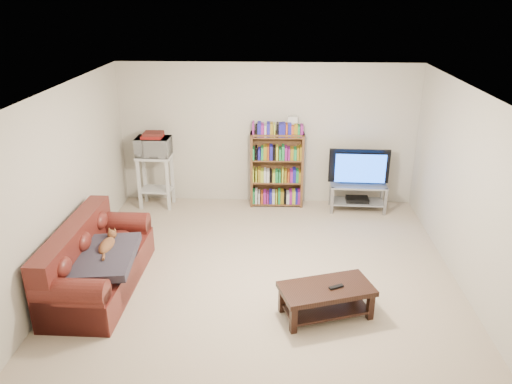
# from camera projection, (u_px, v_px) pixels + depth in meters

# --- Properties ---
(floor) EXTENTS (5.00, 5.00, 0.00)m
(floor) POSITION_uv_depth(u_px,v_px,m) (262.00, 274.00, 6.57)
(floor) COLOR beige
(floor) RESTS_ON ground
(ceiling) EXTENTS (5.00, 5.00, 0.00)m
(ceiling) POSITION_uv_depth(u_px,v_px,m) (263.00, 91.00, 5.67)
(ceiling) COLOR white
(ceiling) RESTS_ON ground
(wall_back) EXTENTS (5.00, 0.00, 5.00)m
(wall_back) POSITION_uv_depth(u_px,v_px,m) (268.00, 135.00, 8.43)
(wall_back) COLOR beige
(wall_back) RESTS_ON ground
(wall_front) EXTENTS (5.00, 0.00, 5.00)m
(wall_front) POSITION_uv_depth(u_px,v_px,m) (252.00, 310.00, 3.81)
(wall_front) COLOR beige
(wall_front) RESTS_ON ground
(wall_left) EXTENTS (0.00, 5.00, 5.00)m
(wall_left) POSITION_uv_depth(u_px,v_px,m) (63.00, 186.00, 6.23)
(wall_left) COLOR beige
(wall_left) RESTS_ON ground
(wall_right) EXTENTS (0.00, 5.00, 5.00)m
(wall_right) POSITION_uv_depth(u_px,v_px,m) (469.00, 193.00, 6.01)
(wall_right) COLOR beige
(wall_right) RESTS_ON ground
(sofa) EXTENTS (0.87, 1.96, 0.84)m
(sofa) POSITION_uv_depth(u_px,v_px,m) (94.00, 266.00, 6.18)
(sofa) COLOR #5C1D17
(sofa) RESTS_ON floor
(blanket) EXTENTS (0.82, 1.03, 0.18)m
(blanket) POSITION_uv_depth(u_px,v_px,m) (102.00, 257.00, 5.97)
(blanket) COLOR #322D38
(blanket) RESTS_ON sofa
(cat) EXTENTS (0.22, 0.53, 0.16)m
(cat) POSITION_uv_depth(u_px,v_px,m) (107.00, 246.00, 6.11)
(cat) COLOR brown
(cat) RESTS_ON sofa
(coffee_table) EXTENTS (1.15, 0.82, 0.38)m
(coffee_table) POSITION_uv_depth(u_px,v_px,m) (326.00, 295.00, 5.64)
(coffee_table) COLOR black
(coffee_table) RESTS_ON floor
(remote) EXTENTS (0.17, 0.12, 0.02)m
(remote) POSITION_uv_depth(u_px,v_px,m) (336.00, 287.00, 5.58)
(remote) COLOR black
(remote) RESTS_ON coffee_table
(tv_stand) EXTENTS (0.94, 0.45, 0.47)m
(tv_stand) POSITION_uv_depth(u_px,v_px,m) (358.00, 192.00, 8.37)
(tv_stand) COLOR #999EA3
(tv_stand) RESTS_ON floor
(television) EXTENTS (1.00, 0.16, 0.58)m
(television) POSITION_uv_depth(u_px,v_px,m) (360.00, 168.00, 8.21)
(television) COLOR black
(television) RESTS_ON tv_stand
(dvd_player) EXTENTS (0.38, 0.27, 0.06)m
(dvd_player) POSITION_uv_depth(u_px,v_px,m) (357.00, 199.00, 8.42)
(dvd_player) COLOR black
(dvd_player) RESTS_ON tv_stand
(bookshelf) EXTENTS (0.90, 0.30, 1.29)m
(bookshelf) POSITION_uv_depth(u_px,v_px,m) (277.00, 169.00, 8.44)
(bookshelf) COLOR brown
(bookshelf) RESTS_ON floor
(shelf_clutter) EXTENTS (0.66, 0.21, 0.28)m
(shelf_clutter) POSITION_uv_depth(u_px,v_px,m) (283.00, 126.00, 8.18)
(shelf_clutter) COLOR silver
(shelf_clutter) RESTS_ON bookshelf
(microwave_stand) EXTENTS (0.58, 0.43, 0.91)m
(microwave_stand) POSITION_uv_depth(u_px,v_px,m) (156.00, 174.00, 8.44)
(microwave_stand) COLOR silver
(microwave_stand) RESTS_ON floor
(microwave) EXTENTS (0.57, 0.40, 0.31)m
(microwave) POSITION_uv_depth(u_px,v_px,m) (153.00, 147.00, 8.26)
(microwave) COLOR silver
(microwave) RESTS_ON microwave_stand
(game_boxes) EXTENTS (0.34, 0.30, 0.05)m
(game_boxes) POSITION_uv_depth(u_px,v_px,m) (152.00, 136.00, 8.19)
(game_boxes) COLOR maroon
(game_boxes) RESTS_ON microwave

